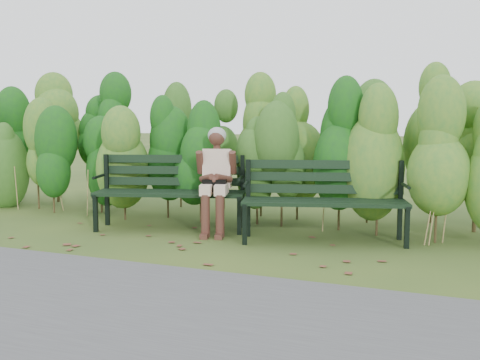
% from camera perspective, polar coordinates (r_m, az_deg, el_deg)
% --- Properties ---
extents(ground, '(80.00, 80.00, 0.00)m').
position_cam_1_polar(ground, '(6.40, -1.17, -7.01)').
color(ground, '#314A1E').
extents(footpath, '(60.00, 2.50, 0.01)m').
position_cam_1_polar(footpath, '(4.54, -12.38, -12.79)').
color(footpath, '#474749').
rests_on(footpath, ground).
extents(hedge_band, '(11.04, 1.67, 2.42)m').
position_cam_1_polar(hedge_band, '(7.98, 4.06, 4.76)').
color(hedge_band, '#47381E').
rests_on(hedge_band, ground).
extents(leaf_litter, '(5.75, 2.12, 0.01)m').
position_cam_1_polar(leaf_litter, '(6.26, 0.55, -7.30)').
color(leaf_litter, brown).
rests_on(leaf_litter, ground).
extents(bench_left, '(2.06, 1.17, 0.98)m').
position_cam_1_polar(bench_left, '(7.54, -6.94, -0.55)').
color(bench_left, black).
rests_on(bench_left, ground).
extents(bench_right, '(2.03, 1.13, 0.97)m').
position_cam_1_polar(bench_right, '(6.82, 8.51, -1.39)').
color(bench_right, black).
rests_on(bench_right, ground).
extents(seated_woman, '(0.57, 0.82, 1.36)m').
position_cam_1_polar(seated_woman, '(7.21, -2.47, 0.75)').
color(seated_woman, beige).
rests_on(seated_woman, ground).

